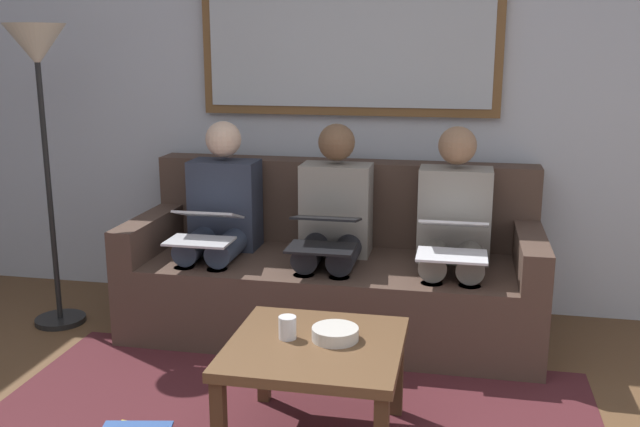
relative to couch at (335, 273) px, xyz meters
The scene contains 13 objects.
wall_rear 1.10m from the couch, 90.00° to the right, with size 6.00×0.12×2.60m, color #B7BCC6.
couch is the anchor object (origin of this frame).
framed_mirror 1.30m from the couch, 90.00° to the right, with size 1.73×0.05×0.80m.
coffee_table 1.23m from the couch, 96.71° to the left, with size 0.67×0.67×0.43m.
cup 1.21m from the couch, 91.37° to the left, with size 0.07×0.07×0.09m, color silver.
bowl 1.20m from the couch, 100.33° to the left, with size 0.18×0.18×0.05m, color beige.
person_left 0.71m from the couch, behind, with size 0.38×0.58×1.14m.
laptop_white 0.78m from the couch, 154.72° to the left, with size 0.33×0.39×0.17m.
person_middle 0.31m from the couch, 90.00° to the left, with size 0.38×0.58×1.14m.
laptop_black 0.45m from the couch, 90.00° to the left, with size 0.34×0.36×0.15m.
person_right 0.71m from the couch, ahead, with size 0.38×0.58×1.14m.
laptop_silver 0.78m from the couch, 25.80° to the left, with size 0.33×0.35×0.15m.
standing_lamp 1.90m from the couch, ahead, with size 0.32×0.32×1.66m.
Camera 1 is at (-0.67, 1.60, 1.55)m, focal length 39.90 mm.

